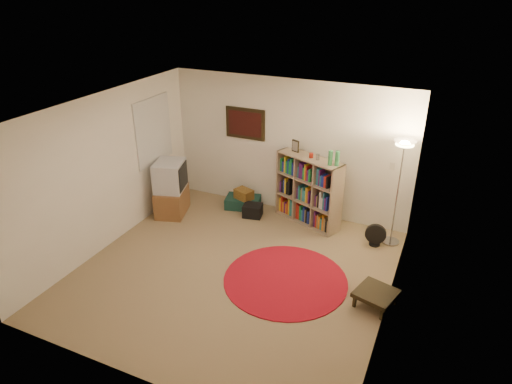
# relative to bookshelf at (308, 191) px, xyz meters

# --- Properties ---
(room) EXTENTS (4.54, 4.54, 2.54)m
(room) POSITION_rel_bookshelf_xyz_m (-0.56, -1.90, 0.65)
(room) COLOR #8D7552
(room) RESTS_ON ground
(bookshelf) EXTENTS (1.30, 0.80, 1.51)m
(bookshelf) POSITION_rel_bookshelf_xyz_m (0.00, 0.00, 0.00)
(bookshelf) COLOR gray
(bookshelf) RESTS_ON ground
(floor_lamp) EXTENTS (0.43, 0.43, 1.81)m
(floor_lamp) POSITION_rel_bookshelf_xyz_m (1.53, -0.12, 0.89)
(floor_lamp) COLOR #99999D
(floor_lamp) RESTS_ON ground
(floor_fan) EXTENTS (0.35, 0.20, 0.39)m
(floor_fan) POSITION_rel_bookshelf_xyz_m (1.30, -0.33, -0.41)
(floor_fan) COLOR black
(floor_fan) RESTS_ON ground
(tv_stand) EXTENTS (0.68, 0.82, 1.03)m
(tv_stand) POSITION_rel_bookshelf_xyz_m (-2.40, -0.74, -0.11)
(tv_stand) COLOR brown
(tv_stand) RESTS_ON ground
(dvd_box) EXTENTS (0.34, 0.29, 0.11)m
(dvd_box) POSITION_rel_bookshelf_xyz_m (-2.39, -0.87, -0.55)
(dvd_box) COLOR silver
(dvd_box) RESTS_ON ground
(suitcase) EXTENTS (0.73, 0.56, 0.21)m
(suitcase) POSITION_rel_bookshelf_xyz_m (-1.30, 0.02, -0.50)
(suitcase) COLOR #13352E
(suitcase) RESTS_ON ground
(wicker_basket) EXTENTS (0.39, 0.33, 0.19)m
(wicker_basket) POSITION_rel_bookshelf_xyz_m (-1.26, -0.02, -0.30)
(wicker_basket) COLOR brown
(wicker_basket) RESTS_ON suitcase
(duffel_bag) EXTENTS (0.39, 0.34, 0.24)m
(duffel_bag) POSITION_rel_bookshelf_xyz_m (-0.97, -0.24, -0.49)
(duffel_bag) COLOR black
(duffel_bag) RESTS_ON ground
(red_rug) EXTENTS (1.83, 1.83, 0.02)m
(red_rug) POSITION_rel_bookshelf_xyz_m (0.29, -1.84, -0.60)
(red_rug) COLOR maroon
(red_rug) RESTS_ON ground
(side_table) EXTENTS (0.62, 0.62, 0.23)m
(side_table) POSITION_rel_bookshelf_xyz_m (1.61, -1.86, -0.41)
(side_table) COLOR black
(side_table) RESTS_ON ground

